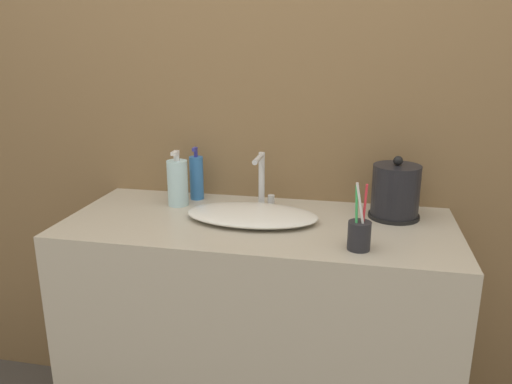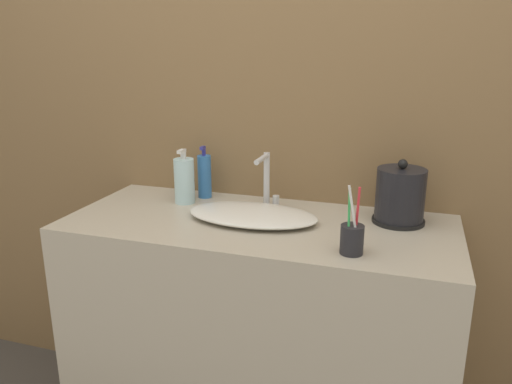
% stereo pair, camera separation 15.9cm
% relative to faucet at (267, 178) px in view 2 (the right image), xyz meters
% --- Properties ---
extents(wall_back, '(6.00, 0.04, 2.60)m').
position_rel_faucet_xyz_m(wall_back, '(0.02, 0.13, 0.30)').
color(wall_back, olive).
rests_on(wall_back, ground_plane).
extents(vanity_counter, '(1.26, 0.54, 0.89)m').
position_rel_faucet_xyz_m(vanity_counter, '(0.02, -0.16, -0.55)').
color(vanity_counter, '#B7AD99').
rests_on(vanity_counter, ground_plane).
extents(sink_basin, '(0.43, 0.24, 0.04)m').
position_rel_faucet_xyz_m(sink_basin, '(-0.01, -0.15, -0.09)').
color(sink_basin, silver).
rests_on(sink_basin, vanity_counter).
extents(faucet, '(0.06, 0.13, 0.19)m').
position_rel_faucet_xyz_m(faucet, '(0.00, 0.00, 0.00)').
color(faucet, silver).
rests_on(faucet, vanity_counter).
extents(electric_kettle, '(0.17, 0.17, 0.21)m').
position_rel_faucet_xyz_m(electric_kettle, '(0.45, -0.02, -0.02)').
color(electric_kettle, black).
rests_on(electric_kettle, vanity_counter).
extents(toothbrush_cup, '(0.06, 0.06, 0.20)m').
position_rel_faucet_xyz_m(toothbrush_cup, '(0.34, -0.32, -0.06)').
color(toothbrush_cup, '#232328').
rests_on(toothbrush_cup, vanity_counter).
extents(lotion_bottle, '(0.05, 0.05, 0.20)m').
position_rel_faucet_xyz_m(lotion_bottle, '(-0.26, 0.04, -0.02)').
color(lotion_bottle, '#3370B7').
rests_on(lotion_bottle, vanity_counter).
extents(shampoo_bottle, '(0.07, 0.07, 0.20)m').
position_rel_faucet_xyz_m(shampoo_bottle, '(-0.30, -0.04, -0.02)').
color(shampoo_bottle, silver).
rests_on(shampoo_bottle, vanity_counter).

